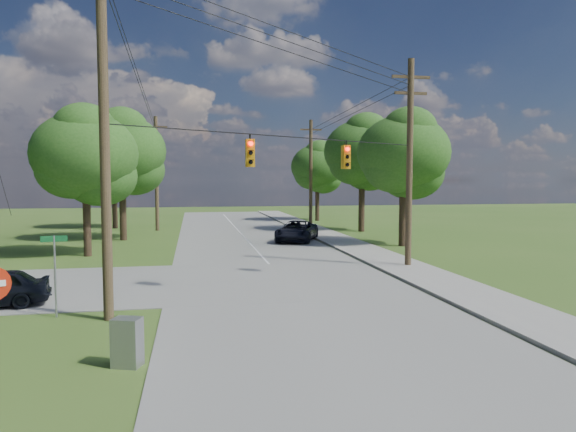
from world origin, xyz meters
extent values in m
plane|color=#395B1E|center=(0.00, 0.00, 0.00)|extent=(140.00, 140.00, 0.00)
cube|color=gray|center=(2.00, 5.00, 0.01)|extent=(10.00, 100.00, 0.03)
cube|color=gray|center=(8.70, 5.00, 0.06)|extent=(2.60, 100.00, 0.12)
cylinder|color=brown|center=(-4.60, 0.40, 6.00)|extent=(0.32, 0.32, 12.00)
cylinder|color=brown|center=(8.90, 8.00, 5.25)|extent=(0.32, 0.32, 10.50)
cube|color=brown|center=(8.90, 8.00, 9.60)|extent=(2.00, 0.12, 0.14)
cube|color=brown|center=(8.90, 8.00, 8.80)|extent=(1.70, 0.12, 0.14)
cylinder|color=brown|center=(8.90, 30.00, 5.00)|extent=(0.32, 0.32, 10.00)
cube|color=brown|center=(8.90, 30.00, 9.10)|extent=(2.00, 0.12, 0.14)
cylinder|color=brown|center=(-5.00, 30.00, 5.00)|extent=(0.32, 0.32, 10.00)
cube|color=brown|center=(-5.00, 30.00, 9.10)|extent=(2.00, 0.12, 0.14)
cylinder|color=black|center=(2.15, 4.20, 10.35)|extent=(13.52, 7.63, 1.53)
cylinder|color=black|center=(2.15, 4.20, 9.95)|extent=(13.52, 7.63, 1.53)
cylinder|color=black|center=(2.15, 4.20, 9.55)|extent=(13.52, 7.63, 1.53)
cylinder|color=black|center=(8.90, 19.00, 9.35)|extent=(0.03, 22.00, 0.53)
cylinder|color=black|center=(-4.80, 15.20, 10.10)|extent=(0.43, 29.60, 2.03)
cylinder|color=black|center=(8.90, 19.00, 8.95)|extent=(0.03, 22.00, 0.53)
cylinder|color=black|center=(-4.80, 15.20, 9.70)|extent=(0.43, 29.60, 2.03)
cylinder|color=black|center=(2.15, 4.20, 6.20)|extent=(13.52, 7.63, 0.04)
cube|color=orange|center=(0.26, 3.02, 5.48)|extent=(0.32, 0.22, 1.05)
sphere|color=#FF0C05|center=(0.26, 2.88, 5.83)|extent=(0.17, 0.17, 0.17)
cube|color=orange|center=(0.26, 3.26, 5.48)|extent=(0.32, 0.22, 1.05)
sphere|color=#FF0C05|center=(0.26, 3.40, 5.83)|extent=(0.17, 0.17, 0.17)
cube|color=orange|center=(4.85, 5.60, 5.48)|extent=(0.32, 0.22, 1.05)
sphere|color=#FF0C05|center=(4.85, 5.46, 5.83)|extent=(0.17, 0.17, 0.17)
cube|color=orange|center=(4.85, 5.84, 5.48)|extent=(0.32, 0.22, 1.05)
sphere|color=#FF0C05|center=(4.85, 5.98, 5.83)|extent=(0.17, 0.17, 0.17)
cylinder|color=#3C291E|center=(-8.00, 15.00, 1.57)|extent=(0.45, 0.45, 3.15)
ellipsoid|color=#225018|center=(-8.00, 15.00, 5.94)|extent=(6.00, 6.00, 4.92)
cylinder|color=#3C291E|center=(-7.00, 23.00, 1.75)|extent=(0.50, 0.50, 3.50)
ellipsoid|color=#225018|center=(-7.00, 23.00, 6.60)|extent=(6.40, 6.40, 5.25)
cylinder|color=#3C291E|center=(-9.00, 33.00, 1.66)|extent=(0.48, 0.47, 3.32)
ellipsoid|color=#225018|center=(-9.00, 33.00, 6.27)|extent=(6.00, 6.00, 4.92)
cylinder|color=#3C291E|center=(12.00, 16.00, 1.66)|extent=(0.48, 0.48, 3.32)
ellipsoid|color=#225018|center=(12.00, 16.00, 6.27)|extent=(6.20, 6.20, 5.08)
cylinder|color=#3C291E|center=(12.50, 26.00, 1.84)|extent=(0.52, 0.52, 3.67)
ellipsoid|color=#225018|center=(12.50, 26.00, 6.93)|extent=(6.60, 6.60, 5.41)
cylinder|color=#3C291E|center=(11.50, 38.00, 1.57)|extent=(0.45, 0.45, 3.15)
ellipsoid|color=#225018|center=(11.50, 38.00, 5.94)|extent=(5.80, 5.80, 4.76)
imported|color=black|center=(5.50, 19.82, 0.76)|extent=(4.32, 5.80, 1.46)
cube|color=gray|center=(-3.50, -4.00, 0.59)|extent=(0.77, 0.66, 1.17)
cylinder|color=gray|center=(-6.32, 1.00, 1.34)|extent=(0.06, 0.06, 2.67)
cube|color=#155C2D|center=(-6.32, 1.00, 2.57)|extent=(0.80, 0.14, 0.19)
camera|label=1|loc=(-1.93, -16.47, 4.45)|focal=32.00mm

